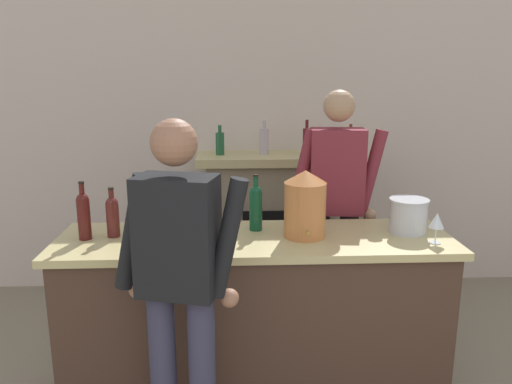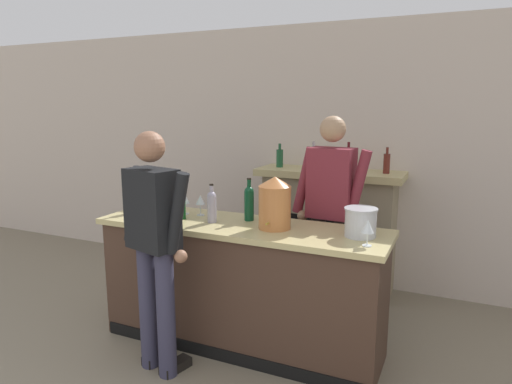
{
  "view_description": "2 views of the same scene",
  "coord_description": "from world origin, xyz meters",
  "px_view_note": "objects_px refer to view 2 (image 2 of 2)",
  "views": [
    {
      "loc": [
        -0.37,
        -0.01,
        1.94
      ],
      "look_at": [
        -0.21,
        3.25,
        1.16
      ],
      "focal_mm": 35.0,
      "sensor_mm": 36.0,
      "label": 1
    },
    {
      "loc": [
        1.29,
        -0.32,
        1.92
      ],
      "look_at": [
        -0.22,
        3.0,
        1.22
      ],
      "focal_mm": 32.0,
      "sensor_mm": 36.0,
      "label": 2
    }
  ],
  "objects_px": {
    "fireplace_stone": "(328,229)",
    "wine_bottle_chardonnay_pale": "(181,202)",
    "ice_bucket_steel": "(361,222)",
    "wine_bottle_merlot_tall": "(249,202)",
    "wine_bottle_burgundy_dark": "(156,198)",
    "wine_bottle_cabernet_heavy": "(139,195)",
    "wine_glass_front_right": "(185,199)",
    "wine_glass_mid_counter": "(200,201)",
    "person_bartender": "(330,215)",
    "person_customer": "(154,243)",
    "copper_dispenser": "(275,203)",
    "wine_glass_back_row": "(368,227)",
    "wine_bottle_port_short": "(212,205)"
  },
  "relations": [
    {
      "from": "fireplace_stone",
      "to": "wine_bottle_chardonnay_pale",
      "type": "relative_size",
      "value": 5.05
    },
    {
      "from": "ice_bucket_steel",
      "to": "wine_bottle_merlot_tall",
      "type": "bearing_deg",
      "value": 174.41
    },
    {
      "from": "wine_bottle_burgundy_dark",
      "to": "wine_bottle_merlot_tall",
      "type": "distance_m",
      "value": 0.84
    },
    {
      "from": "wine_bottle_merlot_tall",
      "to": "wine_bottle_chardonnay_pale",
      "type": "distance_m",
      "value": 0.55
    },
    {
      "from": "fireplace_stone",
      "to": "wine_bottle_burgundy_dark",
      "type": "height_order",
      "value": "fireplace_stone"
    },
    {
      "from": "wine_bottle_cabernet_heavy",
      "to": "wine_glass_front_right",
      "type": "relative_size",
      "value": 1.81
    },
    {
      "from": "wine_bottle_chardonnay_pale",
      "to": "wine_glass_mid_counter",
      "type": "distance_m",
      "value": 0.19
    },
    {
      "from": "person_bartender",
      "to": "wine_bottle_cabernet_heavy",
      "type": "xyz_separation_m",
      "value": [
        -1.55,
        -0.5,
        0.14
      ]
    },
    {
      "from": "wine_glass_mid_counter",
      "to": "fireplace_stone",
      "type": "bearing_deg",
      "value": 60.37
    },
    {
      "from": "person_customer",
      "to": "wine_glass_front_right",
      "type": "xyz_separation_m",
      "value": [
        -0.19,
        0.69,
        0.17
      ]
    },
    {
      "from": "person_bartender",
      "to": "wine_bottle_merlot_tall",
      "type": "bearing_deg",
      "value": -146.68
    },
    {
      "from": "copper_dispenser",
      "to": "wine_bottle_chardonnay_pale",
      "type": "bearing_deg",
      "value": -176.67
    },
    {
      "from": "wine_glass_mid_counter",
      "to": "wine_glass_back_row",
      "type": "height_order",
      "value": "wine_glass_back_row"
    },
    {
      "from": "wine_bottle_burgundy_dark",
      "to": "wine_bottle_port_short",
      "type": "xyz_separation_m",
      "value": [
        0.59,
        -0.09,
        0.01
      ]
    },
    {
      "from": "fireplace_stone",
      "to": "person_bartender",
      "type": "relative_size",
      "value": 0.85
    },
    {
      "from": "wine_bottle_chardonnay_pale",
      "to": "person_customer",
      "type": "bearing_deg",
      "value": -76.43
    },
    {
      "from": "wine_glass_back_row",
      "to": "wine_glass_front_right",
      "type": "relative_size",
      "value": 0.94
    },
    {
      "from": "wine_bottle_merlot_tall",
      "to": "wine_glass_front_right",
      "type": "bearing_deg",
      "value": -176.32
    },
    {
      "from": "person_bartender",
      "to": "wine_bottle_cabernet_heavy",
      "type": "distance_m",
      "value": 1.64
    },
    {
      "from": "person_customer",
      "to": "wine_glass_mid_counter",
      "type": "relative_size",
      "value": 10.15
    },
    {
      "from": "person_bartender",
      "to": "wine_glass_back_row",
      "type": "relative_size",
      "value": 10.38
    },
    {
      "from": "copper_dispenser",
      "to": "wine_glass_back_row",
      "type": "bearing_deg",
      "value": -12.13
    },
    {
      "from": "person_bartender",
      "to": "wine_bottle_port_short",
      "type": "xyz_separation_m",
      "value": [
        -0.81,
        -0.55,
        0.12
      ]
    },
    {
      "from": "wine_bottle_cabernet_heavy",
      "to": "wine_bottle_port_short",
      "type": "xyz_separation_m",
      "value": [
        0.75,
        -0.05,
        -0.01
      ]
    },
    {
      "from": "wine_bottle_cabernet_heavy",
      "to": "wine_glass_back_row",
      "type": "distance_m",
      "value": 1.99
    },
    {
      "from": "wine_bottle_port_short",
      "to": "wine_bottle_burgundy_dark",
      "type": "bearing_deg",
      "value": 171.68
    },
    {
      "from": "fireplace_stone",
      "to": "wine_glass_back_row",
      "type": "xyz_separation_m",
      "value": [
        0.69,
        -1.59,
        0.49
      ]
    },
    {
      "from": "person_customer",
      "to": "person_bartender",
      "type": "relative_size",
      "value": 0.95
    },
    {
      "from": "ice_bucket_steel",
      "to": "wine_glass_back_row",
      "type": "xyz_separation_m",
      "value": [
        0.09,
        -0.21,
        0.02
      ]
    },
    {
      "from": "fireplace_stone",
      "to": "person_bartender",
      "type": "bearing_deg",
      "value": -74.25
    },
    {
      "from": "person_customer",
      "to": "wine_glass_mid_counter",
      "type": "xyz_separation_m",
      "value": [
        -0.05,
        0.71,
        0.16
      ]
    },
    {
      "from": "copper_dispenser",
      "to": "wine_glass_mid_counter",
      "type": "height_order",
      "value": "copper_dispenser"
    },
    {
      "from": "wine_bottle_burgundy_dark",
      "to": "wine_bottle_chardonnay_pale",
      "type": "xyz_separation_m",
      "value": [
        0.32,
        -0.1,
        0.01
      ]
    },
    {
      "from": "wine_bottle_port_short",
      "to": "wine_bottle_chardonnay_pale",
      "type": "bearing_deg",
      "value": -177.73
    },
    {
      "from": "person_customer",
      "to": "wine_bottle_chardonnay_pale",
      "type": "relative_size",
      "value": 5.67
    },
    {
      "from": "person_bartender",
      "to": "copper_dispenser",
      "type": "bearing_deg",
      "value": -119.32
    },
    {
      "from": "fireplace_stone",
      "to": "person_bartender",
      "type": "height_order",
      "value": "person_bartender"
    },
    {
      "from": "wine_bottle_port_short",
      "to": "wine_glass_back_row",
      "type": "height_order",
      "value": "wine_bottle_port_short"
    },
    {
      "from": "person_bartender",
      "to": "wine_glass_mid_counter",
      "type": "distance_m",
      "value": 1.08
    },
    {
      "from": "copper_dispenser",
      "to": "person_customer",
      "type": "bearing_deg",
      "value": -138.81
    },
    {
      "from": "copper_dispenser",
      "to": "wine_glass_front_right",
      "type": "height_order",
      "value": "copper_dispenser"
    },
    {
      "from": "wine_glass_mid_counter",
      "to": "wine_glass_back_row",
      "type": "xyz_separation_m",
      "value": [
        1.44,
        -0.28,
        0.0
      ]
    },
    {
      "from": "copper_dispenser",
      "to": "wine_glass_front_right",
      "type": "distance_m",
      "value": 0.87
    },
    {
      "from": "wine_bottle_merlot_tall",
      "to": "wine_bottle_cabernet_heavy",
      "type": "relative_size",
      "value": 1.01
    },
    {
      "from": "wine_glass_front_right",
      "to": "wine_bottle_chardonnay_pale",
      "type": "bearing_deg",
      "value": -67.18
    },
    {
      "from": "person_bartender",
      "to": "wine_bottle_burgundy_dark",
      "type": "height_order",
      "value": "person_bartender"
    },
    {
      "from": "wine_bottle_burgundy_dark",
      "to": "wine_bottle_cabernet_heavy",
      "type": "height_order",
      "value": "wine_bottle_cabernet_heavy"
    },
    {
      "from": "wine_bottle_merlot_tall",
      "to": "wine_glass_mid_counter",
      "type": "bearing_deg",
      "value": -177.64
    },
    {
      "from": "copper_dispenser",
      "to": "wine_bottle_burgundy_dark",
      "type": "xyz_separation_m",
      "value": [
        -1.11,
        0.05,
        -0.07
      ]
    },
    {
      "from": "wine_glass_mid_counter",
      "to": "person_bartender",
      "type": "bearing_deg",
      "value": 21.16
    }
  ]
}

